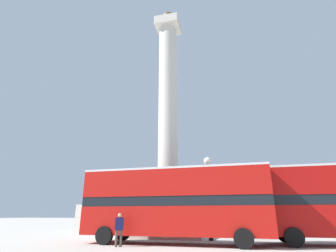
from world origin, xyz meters
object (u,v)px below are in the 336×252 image
(bus_a, at_px, (174,202))
(equestrian_statue, at_px, (94,213))
(street_lamp, at_px, (208,185))
(pedestrian_near_lamp, at_px, (119,228))
(monument_column, at_px, (168,154))

(bus_a, height_order, equestrian_statue, equestrian_statue)
(bus_a, distance_m, street_lamp, 3.62)
(equestrian_statue, bearing_deg, pedestrian_near_lamp, -49.48)
(monument_column, distance_m, pedestrian_near_lamp, 9.54)
(street_lamp, height_order, pedestrian_near_lamp, street_lamp)
(pedestrian_near_lamp, bearing_deg, street_lamp, -153.80)
(equestrian_statue, bearing_deg, monument_column, -19.30)
(monument_column, xyz_separation_m, pedestrian_near_lamp, (-0.91, -7.59, -5.70))
(monument_column, height_order, equestrian_statue, monument_column)
(monument_column, bearing_deg, street_lamp, -38.38)
(monument_column, xyz_separation_m, equestrian_statue, (-8.96, 4.33, -4.88))
(monument_column, relative_size, bus_a, 1.97)
(bus_a, bearing_deg, equestrian_statue, 138.27)
(monument_column, bearing_deg, bus_a, -72.74)
(street_lamp, xyz_separation_m, pedestrian_near_lamp, (-4.54, -4.72, -2.66))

